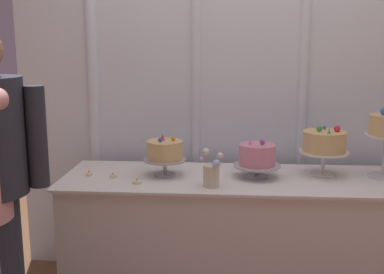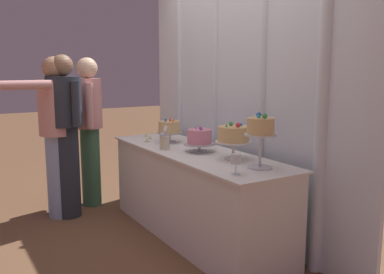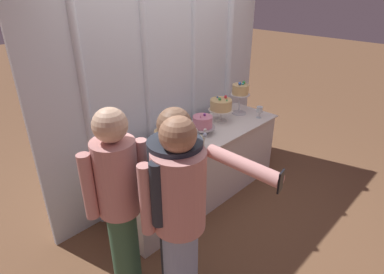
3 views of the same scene
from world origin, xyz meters
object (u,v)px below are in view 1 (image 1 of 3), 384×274
object	(u,v)px
cake_display_leftmost	(165,152)
tealight_far_left	(89,174)
flower_vase	(211,173)
tealight_near_right	(137,182)
cake_display_midleft	(257,157)
tealight_near_left	(113,176)
cake_table	(245,241)
cake_display_midright	(324,143)

from	to	relation	value
cake_display_leftmost	tealight_far_left	size ratio (longest dim) A/B	6.45
flower_vase	tealight_near_right	world-z (taller)	flower_vase
cake_display_midleft	tealight_near_left	distance (m)	0.85
cake_table	cake_display_midright	size ratio (longest dim) A/B	7.09
cake_table	flower_vase	size ratio (longest dim) A/B	10.35
cake_table	flower_vase	xyz separation A→B (m)	(-0.20, -0.19, 0.47)
flower_vase	cake_display_midright	bearing A→B (deg)	22.84
cake_display_midleft	tealight_far_left	world-z (taller)	cake_display_midleft
cake_table	tealight_near_left	distance (m)	0.88
cake_display_leftmost	tealight_far_left	bearing A→B (deg)	-175.60
cake_display_midright	tealight_near_right	distance (m)	1.11
tealight_far_left	tealight_near_right	bearing A→B (deg)	-24.44
cake_display_midright	tealight_near_left	bearing A→B (deg)	-173.52
cake_display_leftmost	cake_display_midleft	distance (m)	0.54
tealight_near_right	cake_table	bearing A→B (deg)	15.48
cake_display_midright	tealight_far_left	size ratio (longest dim) A/B	7.82
cake_display_midright	tealight_near_left	size ratio (longest dim) A/B	7.47
cake_display_leftmost	flower_vase	distance (m)	0.35
cake_table	flower_vase	bearing A→B (deg)	-135.58
cake_display_midleft	tealight_near_left	bearing A→B (deg)	-175.18
cake_table	flower_vase	distance (m)	0.55
cake_display_leftmost	cake_display_midleft	world-z (taller)	cake_display_leftmost
cake_display_midright	tealight_far_left	world-z (taller)	cake_display_midright
cake_display_midright	tealight_near_left	distance (m)	1.25
cake_display_midleft	tealight_near_left	xyz separation A→B (m)	(-0.84, -0.07, -0.11)
flower_vase	tealight_far_left	distance (m)	0.75
cake_display_midleft	flower_vase	distance (m)	0.33
tealight_near_right	tealight_near_left	bearing A→B (deg)	145.71
cake_display_leftmost	cake_display_midright	xyz separation A→B (m)	(0.93, 0.07, 0.05)
tealight_near_right	cake_display_midright	bearing A→B (deg)	13.22
cake_display_leftmost	tealight_far_left	world-z (taller)	cake_display_leftmost
cake_display_midleft	cake_display_leftmost	bearing A→B (deg)	-179.53
flower_vase	tealight_near_right	size ratio (longest dim) A/B	4.10
cake_display_leftmost	flower_vase	world-z (taller)	cake_display_leftmost
cake_table	tealight_near_right	distance (m)	0.75
cake_display_leftmost	tealight_near_left	bearing A→B (deg)	-167.46
flower_vase	tealight_near_right	distance (m)	0.42
cake_display_leftmost	cake_display_midright	world-z (taller)	cake_display_midright
cake_display_leftmost	tealight_near_left	world-z (taller)	cake_display_leftmost
tealight_near_left	tealight_near_right	xyz separation A→B (m)	(0.16, -0.11, -0.00)
cake_display_midleft	tealight_far_left	xyz separation A→B (m)	(-0.99, -0.04, -0.11)
cake_display_leftmost	tealight_near_right	world-z (taller)	cake_display_leftmost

